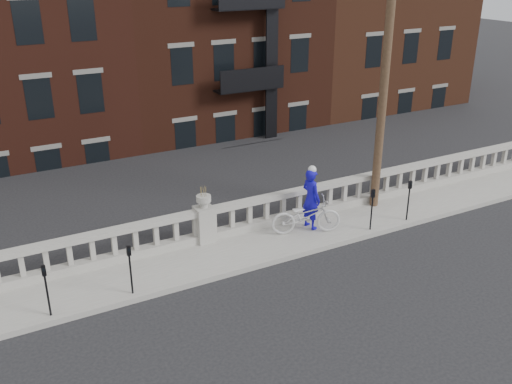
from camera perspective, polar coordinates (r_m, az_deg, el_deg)
ground at (r=14.45m, az=1.36°, el=-11.76°), size 120.00×120.00×0.00m
sidewalk at (r=16.69m, az=-3.77°, el=-6.39°), size 32.00×2.20×0.15m
balustrade at (r=17.20m, az=-5.16°, el=-3.37°), size 28.00×0.34×1.03m
planter_pedestal at (r=17.12m, az=-5.18°, el=-2.80°), size 0.55×0.55×1.76m
lower_level at (r=34.44m, az=-17.54°, el=12.43°), size 80.00×44.00×20.80m
utility_pole at (r=18.71m, az=12.92°, el=13.12°), size 1.60×0.28×10.00m
parking_meter_a at (r=14.43m, az=-20.26°, el=-8.71°), size 0.10×0.09×1.36m
parking_meter_b at (r=14.72m, az=-12.49°, el=-7.08°), size 0.10×0.09×1.36m
parking_meter_c at (r=18.01m, az=11.54°, el=-1.27°), size 0.10×0.09×1.36m
parking_meter_d at (r=18.95m, az=15.05°, el=-0.38°), size 0.10×0.09×1.36m
bicycle at (r=17.64m, az=5.03°, el=-2.39°), size 2.29×1.45×1.13m
cyclist at (r=17.83m, az=5.52°, el=-0.66°), size 0.58×0.78×1.97m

